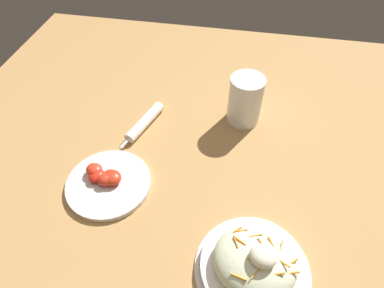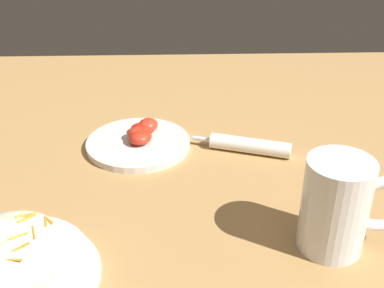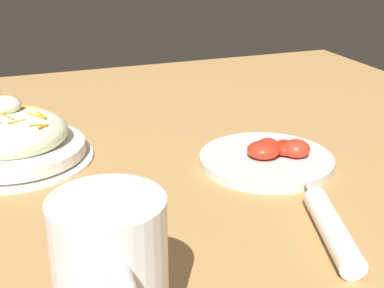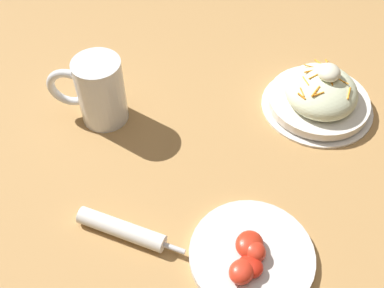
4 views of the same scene
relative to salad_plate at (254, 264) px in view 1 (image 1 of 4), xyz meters
The scene contains 5 objects.
ground_plane 0.26m from the salad_plate, 52.97° to the right, with size 1.43×1.43×0.00m, color #B2844C.
salad_plate is the anchor object (origin of this frame).
beer_mug 0.43m from the salad_plate, 82.88° to the right, with size 0.09×0.15×0.14m.
napkin_roll 0.47m from the salad_plate, 47.73° to the right, with size 0.08×0.18×0.03m.
tomato_plate 0.37m from the salad_plate, 22.18° to the right, with size 0.20×0.20×0.04m.
Camera 1 is at (-0.08, 0.46, 0.63)m, focal length 30.45 mm.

